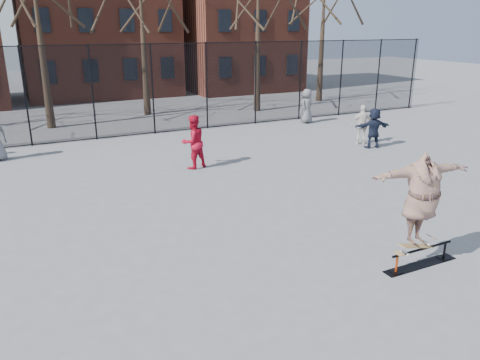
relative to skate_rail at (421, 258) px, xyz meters
name	(u,v)px	position (x,y,z in m)	size (l,w,h in m)	color
ground	(276,261)	(-2.60, 1.47, -0.16)	(100.00, 100.00, 0.00)	slate
skate_rail	(421,258)	(0.00, 0.00, 0.00)	(1.81, 0.28, 0.40)	black
skateboard	(415,248)	(-0.21, 0.00, 0.29)	(0.86, 0.20, 0.10)	olive
skater	(421,203)	(-0.21, 0.00, 1.27)	(2.28, 0.62, 1.86)	#5C3C96
bystander_red	(193,142)	(-1.73, 8.60, 0.77)	(0.90, 0.70, 1.85)	red
bystander_white	(362,125)	(5.77, 8.75, 0.67)	(0.96, 0.40, 1.64)	silver
bystander_navy	(374,128)	(5.77, 8.07, 0.65)	(1.50, 0.48, 1.61)	#191F33
bystander_extra	(307,106)	(6.20, 13.47, 0.70)	(0.84, 0.55, 1.72)	#5E5E63
fence	(125,90)	(-2.61, 14.47, 1.90)	(34.03, 0.07, 4.00)	black
rowhouses	(85,3)	(-1.88, 27.47, 5.91)	(29.00, 7.00, 13.00)	brown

